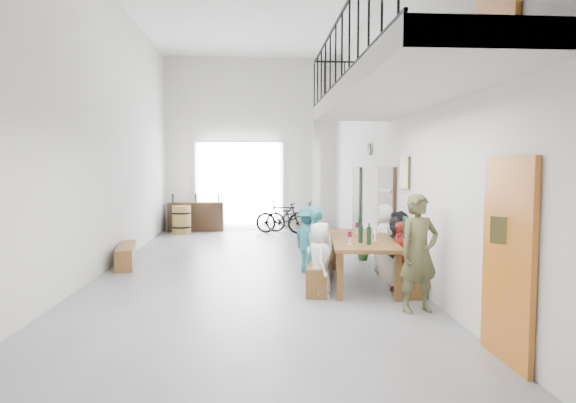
{
  "coord_description": "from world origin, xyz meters",
  "views": [
    {
      "loc": [
        0.17,
        -9.56,
        1.98
      ],
      "look_at": [
        0.75,
        -0.5,
        1.35
      ],
      "focal_mm": 30.0,
      "sensor_mm": 36.0,
      "label": 1
    }
  ],
  "objects": [
    {
      "name": "bicycle_near",
      "position": [
        1.31,
        5.11,
        0.47
      ],
      "size": [
        1.9,
        1.04,
        0.94
      ],
      "primitive_type": "imported",
      "rotation": [
        0.0,
        0.0,
        1.33
      ],
      "color": "black",
      "rests_on": "ground"
    },
    {
      "name": "side_bench",
      "position": [
        -2.5,
        0.3,
        0.21
      ],
      "size": [
        0.6,
        1.52,
        0.42
      ],
      "primitive_type": "cube",
      "rotation": [
        0.0,
        0.0,
        0.19
      ],
      "color": "brown",
      "rests_on": "ground"
    },
    {
      "name": "tableware",
      "position": [
        1.94,
        -1.71,
        0.93
      ],
      "size": [
        0.56,
        1.4,
        0.35
      ],
      "color": "black",
      "rests_on": "tasting_table"
    },
    {
      "name": "host_standing",
      "position": [
        2.38,
        -3.16,
        0.82
      ],
      "size": [
        0.68,
        0.53,
        1.63
      ],
      "primitive_type": "imported",
      "rotation": [
        0.0,
        0.0,
        0.27
      ],
      "color": "#484728",
      "rests_on": "ground"
    },
    {
      "name": "oak_barrel",
      "position": [
        -2.11,
        4.99,
        0.42
      ],
      "size": [
        0.57,
        0.57,
        0.84
      ],
      "color": "olive",
      "rests_on": "ground"
    },
    {
      "name": "guest_left_c",
      "position": [
        1.26,
        -1.12,
        0.56
      ],
      "size": [
        0.6,
        0.67,
        1.12
      ],
      "primitive_type": "imported",
      "rotation": [
        0.0,
        0.0,
        1.17
      ],
      "color": "silver",
      "rests_on": "ground"
    },
    {
      "name": "bicycle_far",
      "position": [
        0.9,
        4.86,
        0.49
      ],
      "size": [
        1.69,
        0.93,
        0.98
      ],
      "primitive_type": "imported",
      "rotation": [
        0.0,
        0.0,
        1.26
      ],
      "color": "black",
      "rests_on": "ground"
    },
    {
      "name": "guest_left_b",
      "position": [
        1.19,
        -1.58,
        0.67
      ],
      "size": [
        0.35,
        0.51,
        1.34
      ],
      "primitive_type": "imported",
      "rotation": [
        0.0,
        0.0,
        1.51
      ],
      "color": "#246E79",
      "rests_on": "ground"
    },
    {
      "name": "room_walls",
      "position": [
        0.0,
        0.0,
        3.55
      ],
      "size": [
        12.0,
        12.0,
        12.0
      ],
      "color": "silver",
      "rests_on": "ground"
    },
    {
      "name": "guest_left_a",
      "position": [
        1.13,
        -2.29,
        0.58
      ],
      "size": [
        0.4,
        0.59,
        1.15
      ],
      "primitive_type": "imported",
      "rotation": [
        0.0,
        0.0,
        1.5
      ],
      "color": "silver",
      "rests_on": "ground"
    },
    {
      "name": "counter_bottles",
      "position": [
        -1.75,
        5.65,
        1.05
      ],
      "size": [
        1.48,
        0.12,
        0.28
      ],
      "color": "black",
      "rests_on": "serving_counter"
    },
    {
      "name": "gateway_portal",
      "position": [
        -0.4,
        5.94,
        1.4
      ],
      "size": [
        2.8,
        0.08,
        2.8
      ],
      "primitive_type": "cube",
      "color": "white",
      "rests_on": "ground"
    },
    {
      "name": "serving_counter",
      "position": [
        -1.75,
        5.65,
        0.45
      ],
      "size": [
        1.72,
        0.49,
        0.91
      ],
      "primitive_type": "cube",
      "rotation": [
        0.0,
        0.0,
        -0.01
      ],
      "color": "#3E2716",
      "rests_on": "ground"
    },
    {
      "name": "bench_inner",
      "position": [
        1.24,
        -1.54,
        0.22
      ],
      "size": [
        0.7,
        1.97,
        0.45
      ],
      "primitive_type": "cube",
      "rotation": [
        0.0,
        0.0,
        -0.2
      ],
      "color": "brown",
      "rests_on": "ground"
    },
    {
      "name": "right_wall_decor",
      "position": [
        2.7,
        -1.87,
        1.74
      ],
      "size": [
        0.07,
        8.28,
        5.07
      ],
      "color": "#AD5B16",
      "rests_on": "ground"
    },
    {
      "name": "guest_right_a",
      "position": [
        2.46,
        -2.09,
        0.57
      ],
      "size": [
        0.42,
        0.71,
        1.13
      ],
      "primitive_type": "imported",
      "rotation": [
        0.0,
        0.0,
        -1.33
      ],
      "color": "#A3201C",
      "rests_on": "ground"
    },
    {
      "name": "balcony",
      "position": [
        1.98,
        -3.13,
        2.96
      ],
      "size": [
        1.52,
        5.62,
        4.0
      ],
      "color": "silver",
      "rests_on": "ground"
    },
    {
      "name": "tasting_table",
      "position": [
        1.95,
        -1.51,
        0.71
      ],
      "size": [
        1.3,
        2.6,
        0.79
      ],
      "rotation": [
        0.0,
        0.0,
        -0.12
      ],
      "color": "brown",
      "rests_on": "ground"
    },
    {
      "name": "guest_right_b",
      "position": [
        2.59,
        -1.51,
        0.63
      ],
      "size": [
        0.49,
        1.19,
        1.25
      ],
      "primitive_type": "imported",
      "rotation": [
        0.0,
        0.0,
        -1.46
      ],
      "color": "black",
      "rests_on": "ground"
    },
    {
      "name": "guest_right_c",
      "position": [
        2.58,
        -0.74,
        0.66
      ],
      "size": [
        0.52,
        0.7,
        1.31
      ],
      "primitive_type": "imported",
      "rotation": [
        0.0,
        0.0,
        -1.74
      ],
      "color": "silver",
      "rests_on": "ground"
    },
    {
      "name": "floor",
      "position": [
        0.0,
        0.0,
        0.0
      ],
      "size": [
        12.0,
        12.0,
        0.0
      ],
      "primitive_type": "plane",
      "color": "slate",
      "rests_on": "ground"
    },
    {
      "name": "potted_plant",
      "position": [
        2.45,
        0.55,
        0.22
      ],
      "size": [
        0.5,
        0.48,
        0.44
      ],
      "primitive_type": "imported",
      "rotation": [
        0.0,
        0.0,
        0.4
      ],
      "color": "#1B5521",
      "rests_on": "ground"
    },
    {
      "name": "bench_wall",
      "position": [
        2.54,
        -1.57,
        0.24
      ],
      "size": [
        0.32,
        2.13,
        0.49
      ],
      "primitive_type": "cube",
      "rotation": [
        0.0,
        0.0,
        -0.02
      ],
      "color": "brown",
      "rests_on": "ground"
    },
    {
      "name": "guest_left_d",
      "position": [
        1.13,
        -0.63,
        0.64
      ],
      "size": [
        0.76,
        0.94,
        1.27
      ],
      "primitive_type": "imported",
      "rotation": [
        0.0,
        0.0,
        1.98
      ],
      "color": "#246E79",
      "rests_on": "ground"
    }
  ]
}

